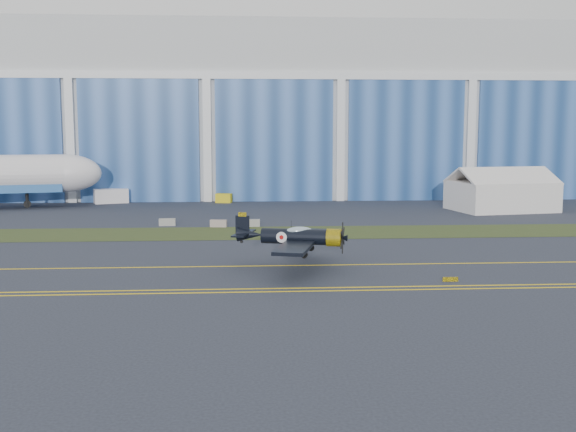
{
  "coord_description": "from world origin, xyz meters",
  "views": [
    {
      "loc": [
        6.16,
        -62.28,
        11.6
      ],
      "look_at": [
        10.28,
        2.41,
        3.41
      ],
      "focal_mm": 42.0,
      "sensor_mm": 36.0,
      "label": 1
    }
  ],
  "objects": [
    {
      "name": "barrier_a",
      "position": [
        -3.49,
        20.63,
        0.45
      ],
      "size": [
        2.03,
        0.7,
        0.9
      ],
      "primitive_type": "cube",
      "rotation": [
        0.0,
        0.0,
        0.05
      ],
      "color": "gray",
      "rests_on": "ground"
    },
    {
      "name": "guard_board_right",
      "position": [
        22.0,
        -12.0,
        0.17
      ],
      "size": [
        1.2,
        0.15,
        0.35
      ],
      "primitive_type": "cube",
      "color": "yellow",
      "rests_on": "ground"
    },
    {
      "name": "ground",
      "position": [
        0.0,
        0.0,
        0.0
      ],
      "size": [
        260.0,
        260.0,
        0.0
      ],
      "primitive_type": "plane",
      "color": "#2C303C",
      "rests_on": "ground"
    },
    {
      "name": "hangar",
      "position": [
        0.0,
        71.79,
        14.96
      ],
      "size": [
        220.0,
        45.7,
        30.0
      ],
      "color": "silver",
      "rests_on": "ground"
    },
    {
      "name": "edge_line_far",
      "position": [
        0.0,
        -13.5,
        0.01
      ],
      "size": [
        80.0,
        0.2,
        0.02
      ],
      "primitive_type": "cube",
      "color": "yellow",
      "rests_on": "ground"
    },
    {
      "name": "warbird",
      "position": [
        10.28,
        -6.59,
        2.81
      ],
      "size": [
        13.63,
        15.2,
        3.83
      ],
      "rotation": [
        0.0,
        0.0,
        -0.26
      ],
      "color": "black",
      "rests_on": "ground"
    },
    {
      "name": "barrier_b",
      "position": [
        2.87,
        19.02,
        0.45
      ],
      "size": [
        2.07,
        0.92,
        0.9
      ],
      "primitive_type": "cube",
      "rotation": [
        0.0,
        0.0,
        -0.16
      ],
      "color": "#A08F87",
      "rests_on": "ground"
    },
    {
      "name": "grass_median",
      "position": [
        0.0,
        14.0,
        0.02
      ],
      "size": [
        260.0,
        10.0,
        0.02
      ],
      "primitive_type": "cube",
      "color": "#475128",
      "rests_on": "ground"
    },
    {
      "name": "edge_line_near",
      "position": [
        0.0,
        -14.5,
        0.01
      ],
      "size": [
        80.0,
        0.2,
        0.02
      ],
      "primitive_type": "cube",
      "color": "yellow",
      "rests_on": "ground"
    },
    {
      "name": "tent",
      "position": [
        43.68,
        33.86,
        3.22
      ],
      "size": [
        15.41,
        12.38,
        6.45
      ],
      "rotation": [
        0.0,
        0.0,
        0.17
      ],
      "color": "white",
      "rests_on": "ground"
    },
    {
      "name": "gse_box",
      "position": [
        51.17,
        42.53,
        0.92
      ],
      "size": [
        3.28,
        2.09,
        1.84
      ],
      "primitive_type": "cube",
      "rotation": [
        0.0,
        0.0,
        -0.16
      ],
      "color": "#8EA688",
      "rests_on": "ground"
    },
    {
      "name": "taxiway_centreline",
      "position": [
        0.0,
        -5.0,
        0.01
      ],
      "size": [
        200.0,
        0.2,
        0.02
      ],
      "primitive_type": "cube",
      "color": "yellow",
      "rests_on": "ground"
    },
    {
      "name": "barrier_c",
      "position": [
        6.89,
        19.17,
        0.45
      ],
      "size": [
        2.01,
        0.62,
        0.9
      ],
      "primitive_type": "cube",
      "rotation": [
        0.0,
        0.0,
        0.01
      ],
      "color": "gray",
      "rests_on": "ground"
    },
    {
      "name": "shipping_container",
      "position": [
        -15.56,
        47.77,
        1.15
      ],
      "size": [
        5.71,
        3.74,
        2.3
      ],
      "primitive_type": "cube",
      "rotation": [
        0.0,
        0.0,
        0.33
      ],
      "color": "white",
      "rests_on": "ground"
    },
    {
      "name": "tug",
      "position": [
        2.64,
        47.44,
        0.73
      ],
      "size": [
        2.77,
        2.03,
        1.47
      ],
      "primitive_type": "cube",
      "rotation": [
        0.0,
        0.0,
        -0.19
      ],
      "color": "yellow",
      "rests_on": "ground"
    }
  ]
}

